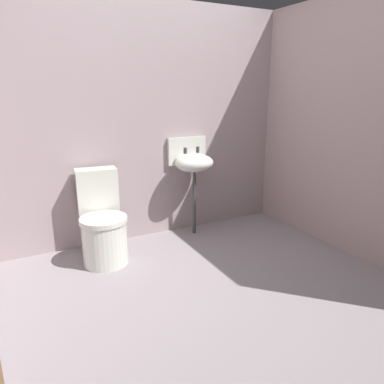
# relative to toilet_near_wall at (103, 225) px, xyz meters

# --- Properties ---
(ground_plane) EXTENTS (3.33, 2.95, 0.08)m
(ground_plane) POSITION_rel_toilet_near_wall_xyz_m (0.56, -0.93, -0.36)
(ground_plane) COLOR gray
(wall_back) EXTENTS (3.33, 0.10, 2.26)m
(wall_back) POSITION_rel_toilet_near_wall_xyz_m (0.56, 0.40, 0.81)
(wall_back) COLOR #A49196
(wall_back) RESTS_ON ground
(wall_right) EXTENTS (0.10, 2.75, 2.26)m
(wall_right) POSITION_rel_toilet_near_wall_xyz_m (2.08, -0.83, 0.81)
(wall_right) COLOR #A98F90
(wall_right) RESTS_ON ground
(toilet_near_wall) EXTENTS (0.44, 0.63, 0.78)m
(toilet_near_wall) POSITION_rel_toilet_near_wall_xyz_m (0.00, 0.00, 0.00)
(toilet_near_wall) COLOR silver
(toilet_near_wall) RESTS_ON ground
(sink) EXTENTS (0.42, 0.35, 0.99)m
(sink) POSITION_rel_toilet_near_wall_xyz_m (0.99, 0.19, 0.43)
(sink) COLOR #3A3B3E
(sink) RESTS_ON ground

